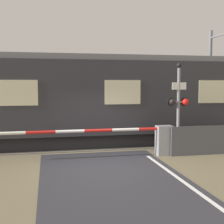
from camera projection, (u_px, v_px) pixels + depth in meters
ground_plane at (105, 166)px, 10.10m from camera, size 80.00×80.00×0.00m
track_bed at (89, 143)px, 13.89m from camera, size 36.00×3.20×0.13m
train at (115, 99)px, 13.96m from camera, size 14.71×3.00×3.85m
crossing_barrier at (149, 138)px, 11.56m from camera, size 6.43×0.44×1.11m
signal_post at (178, 104)px, 11.39m from camera, size 0.81×0.26×3.43m
catenary_pole at (210, 79)px, 17.26m from camera, size 0.20×1.90×5.58m
roadside_fence at (220, 140)px, 11.83m from camera, size 3.98×0.06×1.10m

